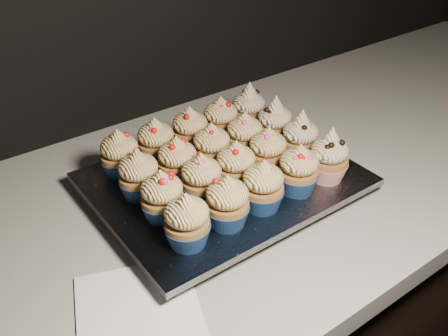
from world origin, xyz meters
TOP-DOWN VIEW (x-y plane):
  - worktop at (0.00, 1.70)m, footprint 2.44×0.64m
  - napkin at (-0.13, 1.54)m, footprint 0.19×0.19m
  - baking_tray at (0.11, 1.68)m, footprint 0.38×0.29m
  - foil_lining at (0.11, 1.68)m, footprint 0.41×0.32m
  - cupcake_0 at (-0.03, 1.58)m, footprint 0.06×0.06m
  - cupcake_1 at (0.04, 1.58)m, footprint 0.06×0.06m
  - cupcake_2 at (0.10, 1.58)m, footprint 0.06×0.06m
  - cupcake_3 at (0.17, 1.58)m, footprint 0.06×0.06m
  - cupcake_4 at (0.24, 1.58)m, footprint 0.06×0.06m
  - cupcake_5 at (-0.03, 1.65)m, footprint 0.06×0.06m
  - cupcake_6 at (0.04, 1.65)m, footprint 0.06×0.06m
  - cupcake_7 at (0.10, 1.65)m, footprint 0.06×0.06m
  - cupcake_8 at (0.17, 1.65)m, footprint 0.06×0.06m
  - cupcake_9 at (0.24, 1.65)m, footprint 0.06×0.06m
  - cupcake_10 at (-0.03, 1.71)m, footprint 0.06×0.06m
  - cupcake_11 at (0.04, 1.71)m, footprint 0.06×0.06m
  - cupcake_12 at (0.11, 1.71)m, footprint 0.06×0.06m
  - cupcake_13 at (0.17, 1.71)m, footprint 0.06×0.06m
  - cupcake_14 at (0.24, 1.71)m, footprint 0.06×0.06m
  - cupcake_15 at (-0.03, 1.78)m, footprint 0.06×0.06m
  - cupcake_16 at (0.04, 1.78)m, footprint 0.06×0.06m
  - cupcake_17 at (0.11, 1.78)m, footprint 0.06×0.06m
  - cupcake_18 at (0.17, 1.78)m, footprint 0.06×0.06m
  - cupcake_19 at (0.24, 1.78)m, footprint 0.06×0.06m

SIDE VIEW (x-z plane):
  - worktop at x=0.00m, z-range 0.86..0.90m
  - napkin at x=-0.13m, z-range 0.90..0.90m
  - baking_tray at x=0.11m, z-range 0.90..0.92m
  - foil_lining at x=0.11m, z-range 0.92..0.93m
  - cupcake_0 at x=-0.03m, z-range 0.93..1.01m
  - cupcake_1 at x=0.04m, z-range 0.93..1.01m
  - cupcake_2 at x=0.10m, z-range 0.93..1.01m
  - cupcake_3 at x=0.17m, z-range 0.93..1.01m
  - cupcake_5 at x=-0.03m, z-range 0.93..1.01m
  - cupcake_6 at x=0.04m, z-range 0.93..1.01m
  - cupcake_7 at x=0.10m, z-range 0.93..1.01m
  - cupcake_8 at x=0.17m, z-range 0.93..1.01m
  - cupcake_10 at x=-0.03m, z-range 0.93..1.01m
  - cupcake_11 at x=0.04m, z-range 0.93..1.01m
  - cupcake_12 at x=0.11m, z-range 0.93..1.01m
  - cupcake_13 at x=0.17m, z-range 0.93..1.01m
  - cupcake_15 at x=-0.03m, z-range 0.93..1.01m
  - cupcake_16 at x=0.04m, z-range 0.93..1.01m
  - cupcake_17 at x=0.11m, z-range 0.93..1.01m
  - cupcake_18 at x=0.17m, z-range 0.93..1.01m
  - cupcake_4 at x=0.24m, z-range 0.93..1.02m
  - cupcake_9 at x=0.24m, z-range 0.93..1.02m
  - cupcake_14 at x=0.24m, z-range 0.93..1.02m
  - cupcake_19 at x=0.24m, z-range 0.93..1.02m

